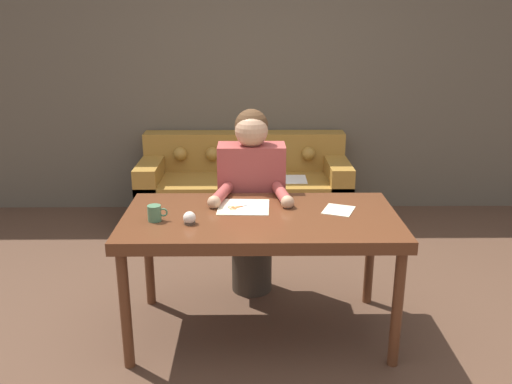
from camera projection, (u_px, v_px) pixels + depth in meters
The scene contains 10 objects.
ground_plane at pixel (267, 328), 3.37m from camera, with size 16.00×16.00×0.00m, color #4C3323.
wall_back at pixel (260, 77), 5.15m from camera, with size 8.00×0.06×2.60m.
dining_table at pixel (261, 227), 3.13m from camera, with size 1.58×0.82×0.76m.
couch at pixel (244, 190), 5.08m from camera, with size 1.91×0.78×0.80m.
person at pixel (252, 201), 3.65m from camera, with size 0.52×0.60×1.28m.
pattern_paper_main at pixel (244, 207), 3.24m from camera, with size 0.31×0.30×0.00m.
pattern_paper_offcut at pixel (339, 210), 3.19m from camera, with size 0.22×0.24×0.00m.
scissors at pixel (239, 207), 3.23m from camera, with size 0.20×0.14×0.01m.
mug at pixel (155, 213), 3.01m from camera, with size 0.11×0.08×0.09m.
pin_cushion at pixel (189, 218), 2.97m from camera, with size 0.07×0.07×0.07m.
Camera 1 is at (-0.10, -2.94, 1.85)m, focal length 38.00 mm.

